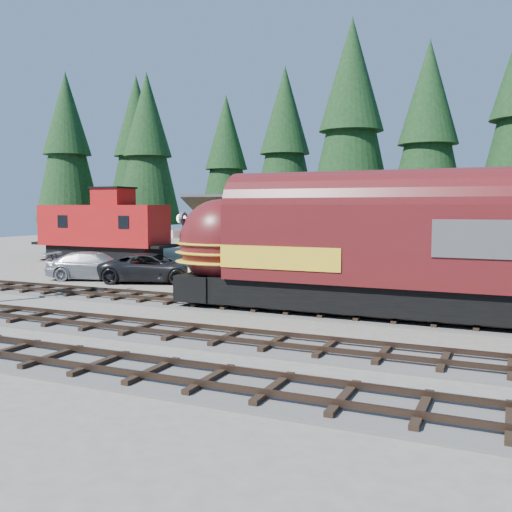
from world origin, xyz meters
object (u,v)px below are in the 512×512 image
at_px(caboose, 104,229).
at_px(pickup_truck_b, 95,266).
at_px(locomotive, 348,253).
at_px(depot, 311,237).
at_px(pickup_truck_a, 153,268).

relative_size(caboose, pickup_truck_b, 1.81).
xyz_separation_m(locomotive, pickup_truck_b, (-17.72, 5.17, -1.81)).
bearing_deg(depot, caboose, 159.81).
bearing_deg(pickup_truck_b, caboose, 17.88).
bearing_deg(pickup_truck_b, depot, -102.92).
bearing_deg(pickup_truck_a, caboose, 32.65).
bearing_deg(locomotive, caboose, 149.95).
relative_size(pickup_truck_a, pickup_truck_b, 1.05).
height_order(depot, pickup_truck_b, depot).
xyz_separation_m(caboose, pickup_truck_a, (10.53, -8.35, -1.93)).
xyz_separation_m(caboose, pickup_truck_b, (6.48, -8.83, -1.93)).
bearing_deg(locomotive, pickup_truck_b, 163.74).
bearing_deg(caboose, depot, -20.19).
height_order(locomotive, caboose, caboose).
bearing_deg(caboose, pickup_truck_b, -53.73).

